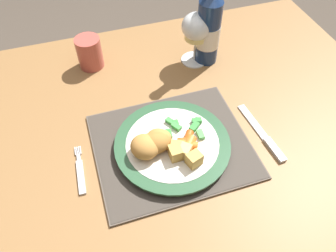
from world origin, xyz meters
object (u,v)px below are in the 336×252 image
dining_table (144,151)px  fork (81,173)px  drinking_cup (89,52)px  dinner_plate (172,145)px  table_knife (265,137)px  bottle (209,27)px  wine_glass (196,29)px

dining_table → fork: bearing=-153.4°
dining_table → drinking_cup: drinking_cup is taller
dining_table → dinner_plate: dinner_plate is taller
drinking_cup → table_knife: bearing=-48.6°
dinner_plate → bottle: (0.19, 0.28, 0.09)m
dinner_plate → bottle: size_ratio=0.90×
fork → table_knife: size_ratio=0.67×
fork → bottle: size_ratio=0.43×
dining_table → dinner_plate: (0.05, -0.08, 0.11)m
wine_glass → drinking_cup: (-0.29, 0.07, -0.06)m
dinner_plate → dining_table: bearing=122.8°
drinking_cup → wine_glass: bearing=-13.6°
fork → wine_glass: bearing=37.6°
dinner_plate → wine_glass: bearing=60.4°
bottle → fork: bearing=-145.3°
wine_glass → bottle: (0.03, -0.01, 0.00)m
dinner_plate → drinking_cup: 0.38m
dining_table → drinking_cup: bearing=105.3°
dinner_plate → drinking_cup: size_ratio=2.94×
table_knife → dining_table: bearing=157.0°
dining_table → wine_glass: size_ratio=8.82×
dining_table → fork: 0.20m
dining_table → dinner_plate: bearing=-57.2°
table_knife → drinking_cup: 0.52m
dining_table → bottle: size_ratio=4.57×
dining_table → fork: (-0.16, -0.08, 0.09)m
bottle → wine_glass: bearing=170.7°
fork → table_knife: bearing=-4.6°
fork → bottle: 0.50m
bottle → drinking_cup: (-0.32, 0.07, -0.06)m
table_knife → drinking_cup: size_ratio=2.10×
bottle → drinking_cup: bottle is taller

